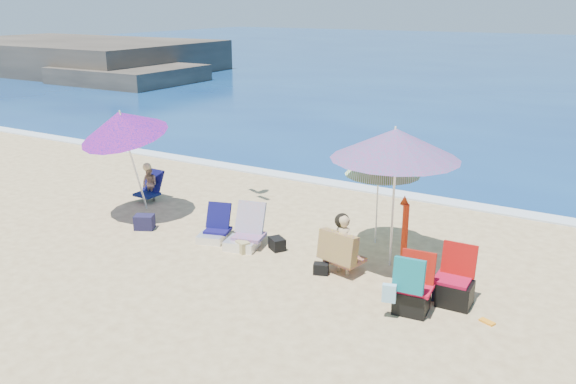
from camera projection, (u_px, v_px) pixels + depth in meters
The scene contains 20 objects.
ground at pixel (273, 274), 9.89m from camera, with size 120.00×120.00×0.00m.
sea at pixel (575, 60), 46.89m from camera, with size 120.00×80.00×0.12m.
foam at pixel (387, 192), 14.08m from camera, with size 120.00×0.50×0.04m.
headland at pixel (77, 62), 39.09m from camera, with size 20.50×11.50×2.60m.
umbrella_turquoise at pixel (396, 144), 9.57m from camera, with size 2.11×2.11×2.41m.
umbrella_striped at pixel (383, 164), 10.55m from camera, with size 1.74×1.74×1.78m.
umbrella_blue at pixel (122, 124), 11.89m from camera, with size 1.98×2.05×2.41m.
furled_umbrella at pixel (404, 232), 9.65m from camera, with size 0.20×0.21×1.35m.
chair_navy at pixel (214, 231), 11.28m from camera, with size 0.60×0.78×0.65m.
chair_rainbow at pixel (245, 236), 10.95m from camera, with size 0.70×0.86×0.77m.
camp_chair_left at pixel (455, 287), 8.84m from camera, with size 0.57×0.53×0.89m.
camp_chair_right at pixel (411, 292), 8.57m from camera, with size 0.62×0.73×0.91m.
person_center at pixel (342, 245), 9.79m from camera, with size 0.75×0.66×1.02m.
person_left at pixel (150, 183), 13.44m from camera, with size 0.49×0.61×0.88m.
bag_navy_a at pixel (144, 222), 11.81m from camera, with size 0.45×0.40×0.29m.
bag_black_a at pixel (277, 244), 10.83m from camera, with size 0.38×0.35×0.22m.
bag_tan at pixel (243, 247), 10.72m from camera, with size 0.29×0.26×0.21m.
bag_navy_b at pixel (444, 291), 9.01m from camera, with size 0.39×0.33×0.26m.
bag_black_b at pixel (321, 269), 9.86m from camera, with size 0.29×0.24×0.19m.
orange_item at pixel (487, 322), 8.38m from camera, with size 0.24×0.17×0.03m.
Camera 1 is at (4.78, -7.65, 4.29)m, focal length 37.30 mm.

